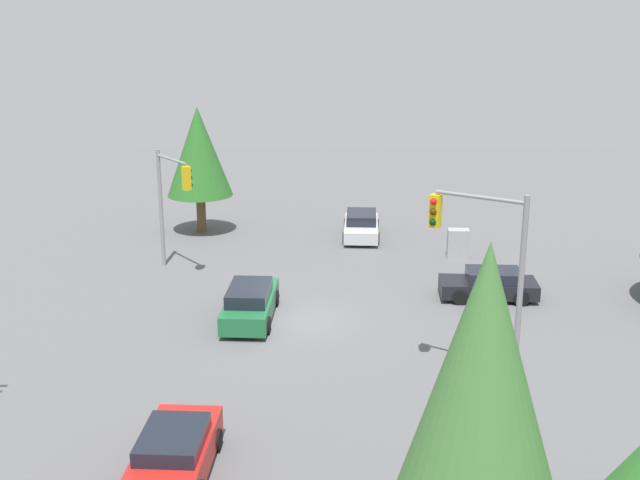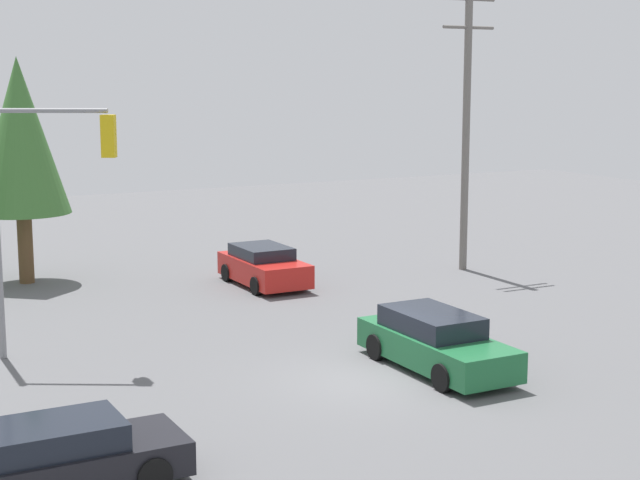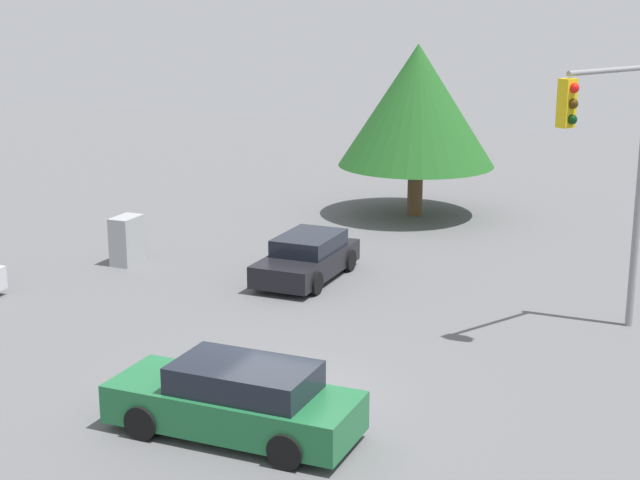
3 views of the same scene
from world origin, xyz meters
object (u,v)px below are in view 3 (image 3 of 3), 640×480
at_px(sedan_green, 236,400).
at_px(traffic_signal_main, 614,153).
at_px(sedan_dark, 307,258).
at_px(electrical_cabinet, 127,240).

height_order(sedan_green, traffic_signal_main, traffic_signal_main).
relative_size(sedan_dark, sedan_green, 0.85).
bearing_deg(traffic_signal_main, electrical_cabinet, -64.03).
bearing_deg(sedan_green, electrical_cabinet, 43.18).
distance_m(sedan_green, traffic_signal_main, 10.55).
bearing_deg(sedan_dark, sedan_green, 106.49).
height_order(sedan_dark, electrical_cabinet, electrical_cabinet).
xyz_separation_m(sedan_green, traffic_signal_main, (-8.20, 5.48, 3.74)).
height_order(sedan_dark, sedan_green, sedan_green).
distance_m(sedan_dark, sedan_green, 10.18).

